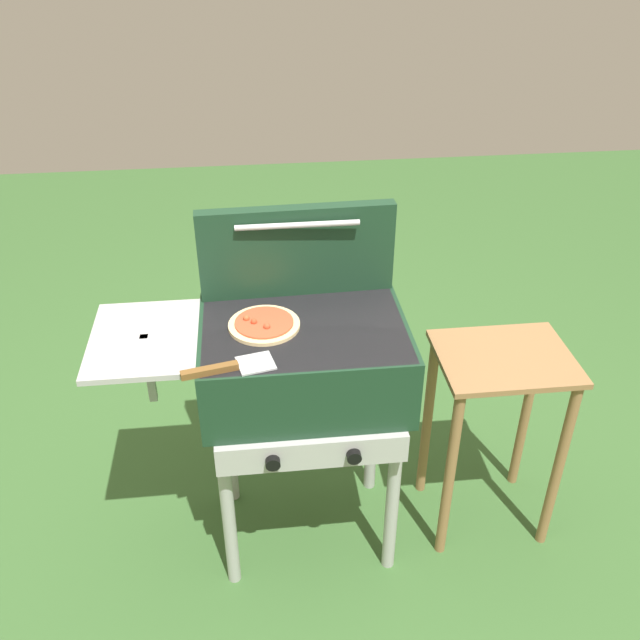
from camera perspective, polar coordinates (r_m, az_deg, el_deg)
ground_plane at (r=2.69m, az=-1.11°, el=-16.85°), size 8.00×8.00×0.00m
grill at (r=2.17m, az=-1.67°, el=-3.82°), size 0.96×0.53×0.90m
grill_lid_open at (r=2.20m, az=-1.93°, el=5.78°), size 0.63×0.09×0.30m
pizza_pepperoni at (r=2.09m, az=-4.68°, el=-0.35°), size 0.22×0.22×0.03m
spatula at (r=1.92m, az=-7.57°, el=-3.92°), size 0.27×0.11×0.02m
prep_table at (r=2.45m, az=14.44°, el=-6.88°), size 0.44×0.36×0.74m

